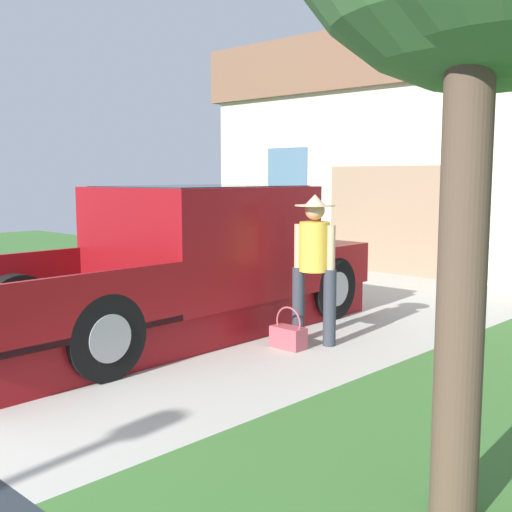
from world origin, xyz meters
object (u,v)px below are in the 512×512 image
(house_with_garage, at_px, (475,151))
(wheeled_trash_bin, at_px, (250,237))
(handbag, at_px, (288,336))
(pickup_truck, at_px, (194,265))
(person_with_hat, at_px, (314,257))

(house_with_garage, distance_m, wheeled_trash_bin, 5.49)
(handbag, bearing_deg, pickup_truck, -173.77)
(wheeled_trash_bin, bearing_deg, handbag, -41.79)
(handbag, height_order, wheeled_trash_bin, wheeled_trash_bin)
(pickup_truck, distance_m, house_with_garage, 8.99)
(handbag, distance_m, wheeled_trash_bin, 6.23)
(pickup_truck, xyz_separation_m, house_with_garage, (-0.72, 8.82, 1.60))
(wheeled_trash_bin, bearing_deg, pickup_truck, -52.60)
(pickup_truck, distance_m, person_with_hat, 1.52)
(pickup_truck, distance_m, handbag, 1.51)
(pickup_truck, distance_m, wheeled_trash_bin, 5.40)
(handbag, xyz_separation_m, wheeled_trash_bin, (-4.63, 4.14, 0.47))
(pickup_truck, relative_size, person_with_hat, 3.32)
(person_with_hat, bearing_deg, handbag, 60.76)
(person_with_hat, bearing_deg, house_with_garage, -92.04)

